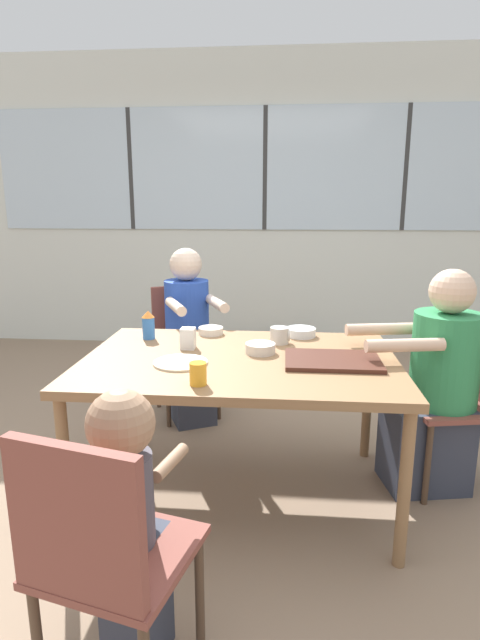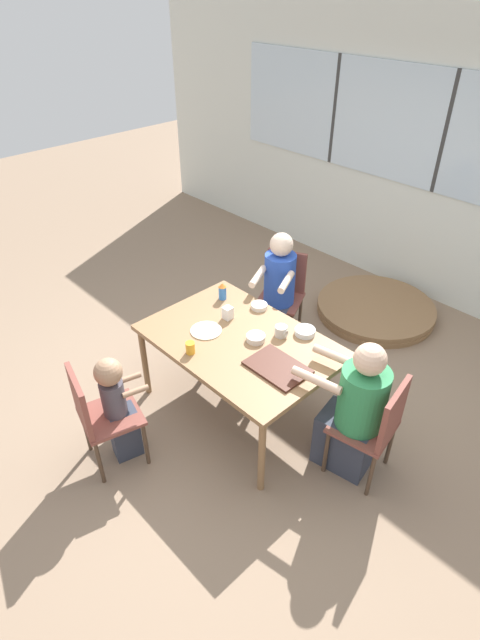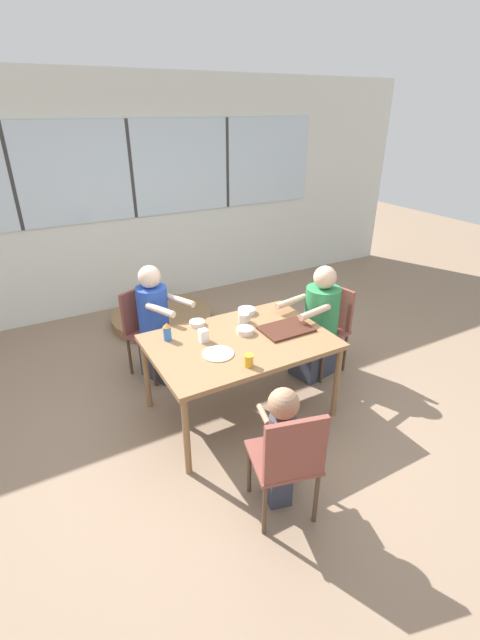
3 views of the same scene
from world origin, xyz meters
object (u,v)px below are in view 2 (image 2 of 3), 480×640
Objects in this scene: person_woman_green_shirt at (278,296)px; bowl_cereal at (256,338)px; folded_table_stack at (376,309)px; coffee_mug at (281,331)px; sippy_cup at (222,291)px; bowl_white_shallow at (305,332)px; chair_for_man_blue_shirt at (377,424)px; chair_for_woman_green_shirt at (283,288)px; person_man_blue_shirt at (354,414)px; bowl_fruit at (259,306)px; milk_carton_small at (228,313)px; person_toddler at (118,408)px; chair_for_toddler at (96,412)px; juice_glass at (190,348)px.

person_woman_green_shirt is 7.88× the size of bowl_cereal.
bowl_cereal reaches higher than folded_table_stack.
bowl_cereal is at bearing -116.72° from coffee_mug.
person_woman_green_shirt is 7.50× the size of sippy_cup.
chair_for_man_blue_shirt is at bearing -13.88° from bowl_white_shallow.
chair_for_woman_green_shirt is at bearing 87.86° from sippy_cup.
bowl_fruit is (-1.16, 0.24, 0.23)m from person_man_blue_shirt.
bowl_fruit is (0.32, 0.12, -0.06)m from sippy_cup.
bowl_fruit is at bearing 76.07° from milk_carton_small.
bowl_white_shallow is (0.81, 0.12, -0.05)m from sippy_cup.
person_toddler is at bearing -111.45° from bowl_white_shallow.
chair_for_woman_green_shirt is 1.00× the size of chair_for_man_blue_shirt.
bowl_white_shallow is at bearing 83.36° from chair_for_toddler.
folded_table_stack is at bearing 98.91° from chair_for_toddler.
chair_for_woman_green_shirt is 0.76× the size of person_woman_green_shirt.
chair_for_woman_green_shirt is 2.01m from person_toddler.
chair_for_toddler is 8.47× the size of coffee_mug.
bowl_cereal is (-0.20, -0.33, 0.00)m from bowl_white_shallow.
person_toddler is 1.32m from coffee_mug.
coffee_mug is at bearing -127.13° from bowl_white_shallow.
coffee_mug reaches higher than folded_table_stack.
bowl_white_shallow is 0.39m from bowl_cereal.
folded_table_stack is at bearing 81.66° from milk_carton_small.
chair_for_woman_green_shirt is 8.47× the size of coffee_mug.
chair_for_man_blue_shirt is 1.36m from bowl_fruit.
folded_table_stack is at bearing -136.04° from person_woman_green_shirt.
person_toddler is 1.12m from bowl_cereal.
milk_carton_small is at bearing -153.12° from bowl_white_shallow.
bowl_white_shallow is at bearing 82.69° from person_toddler.
chair_for_toddler reaches higher than bowl_cereal.
sippy_cup is at bearing 119.91° from juice_glass.
juice_glass is (0.11, 0.59, 0.28)m from person_toddler.
coffee_mug is 0.19m from bowl_white_shallow.
bowl_white_shallow is at bearing 65.83° from chair_for_man_blue_shirt.
person_man_blue_shirt reaches higher than chair_for_toddler.
sippy_cup reaches higher than chair_for_man_blue_shirt.
milk_carton_small is (0.22, -0.91, 0.25)m from chair_for_woman_green_shirt.
sippy_cup is 0.12× the size of folded_table_stack.
juice_glass is at bearing -93.37° from folded_table_stack.
chair_for_toddler is (0.21, -2.14, 0.00)m from chair_for_woman_green_shirt.
chair_for_toddler is 6.38× the size of bowl_fruit.
person_man_blue_shirt is 1.20m from bowl_fruit.
sippy_cup is at bearing 160.92° from bowl_cereal.
folded_table_stack is (0.42, 1.10, -0.46)m from person_woman_green_shirt.
person_toddler reaches higher than folded_table_stack.
coffee_mug is (0.46, 1.37, 0.24)m from chair_for_toddler.
chair_for_man_blue_shirt is 1.68m from person_woman_green_shirt.
sippy_cup is at bearing 76.83° from chair_for_man_blue_shirt.
sippy_cup is (-1.64, 0.08, 0.28)m from chair_for_man_blue_shirt.
person_man_blue_shirt reaches higher than chair_for_woman_green_shirt.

